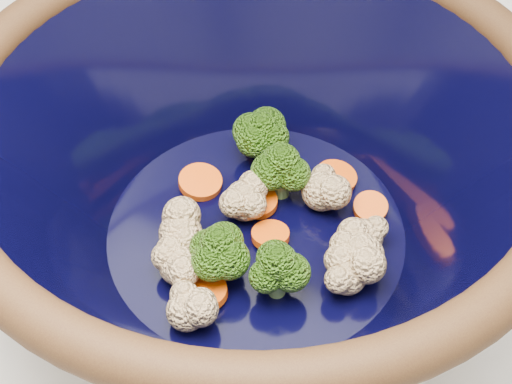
% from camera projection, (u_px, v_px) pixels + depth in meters
% --- Properties ---
extents(mixing_bowl, '(0.49, 0.49, 0.17)m').
position_uv_depth(mixing_bowl, '(256.00, 176.00, 0.47)').
color(mixing_bowl, black).
rests_on(mixing_bowl, counter).
extents(vegetable_pile, '(0.17, 0.19, 0.05)m').
position_uv_depth(vegetable_pile, '(268.00, 217.00, 0.49)').
color(vegetable_pile, '#608442').
rests_on(vegetable_pile, mixing_bowl).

